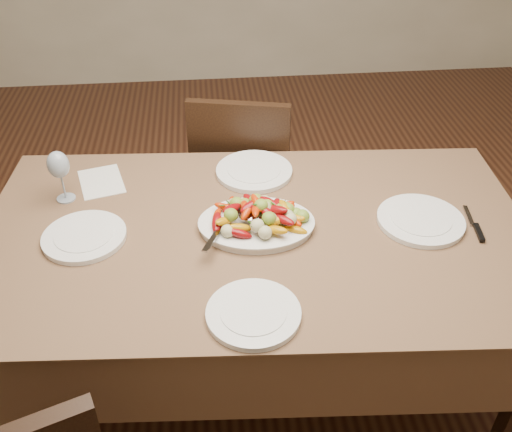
{
  "coord_description": "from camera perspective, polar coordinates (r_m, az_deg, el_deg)",
  "views": [
    {
      "loc": [
        -0.2,
        -1.54,
        1.93
      ],
      "look_at": [
        -0.05,
        -0.06,
        0.82
      ],
      "focal_mm": 40.0,
      "sensor_mm": 36.0,
      "label": 1
    }
  ],
  "objects": [
    {
      "name": "plate_right",
      "position": [
        2.0,
        16.13,
        -0.43
      ],
      "size": [
        0.29,
        0.29,
        0.02
      ],
      "primitive_type": "cylinder",
      "color": "white",
      "rests_on": "dining_table"
    },
    {
      "name": "plate_far",
      "position": [
        2.18,
        -0.19,
        4.49
      ],
      "size": [
        0.29,
        0.29,
        0.02
      ],
      "primitive_type": "cylinder",
      "color": "white",
      "rests_on": "dining_table"
    },
    {
      "name": "table_knife",
      "position": [
        2.04,
        20.96,
        -0.87
      ],
      "size": [
        0.05,
        0.2,
        0.01
      ],
      "primitive_type": null,
      "rotation": [
        0.0,
        0.0,
        -0.15
      ],
      "color": "#9EA0A8",
      "rests_on": "dining_table"
    },
    {
      "name": "wine_glass",
      "position": [
        2.1,
        -18.96,
        3.91
      ],
      "size": [
        0.08,
        0.08,
        0.2
      ],
      "primitive_type": null,
      "color": "#8C99A5",
      "rests_on": "dining_table"
    },
    {
      "name": "menu_card",
      "position": [
        2.21,
        -15.21,
        3.34
      ],
      "size": [
        0.2,
        0.24,
        0.0
      ],
      "primitive_type": "cube",
      "rotation": [
        0.0,
        0.0,
        0.26
      ],
      "color": "silver",
      "rests_on": "dining_table"
    },
    {
      "name": "floor",
      "position": [
        2.47,
        1.11,
        -14.55
      ],
      "size": [
        6.0,
        6.0,
        0.0
      ],
      "primitive_type": "plane",
      "color": "#402113",
      "rests_on": "ground"
    },
    {
      "name": "serving_spoon",
      "position": [
        1.84,
        -1.94,
        -0.79
      ],
      "size": [
        0.28,
        0.16,
        0.03
      ],
      "primitive_type": null,
      "rotation": [
        0.0,
        0.0,
        -0.38
      ],
      "color": "#9EA0A8",
      "rests_on": "serving_platter"
    },
    {
      "name": "plate_left",
      "position": [
        1.93,
        -16.79,
        -2.01
      ],
      "size": [
        0.27,
        0.27,
        0.02
      ],
      "primitive_type": "cylinder",
      "color": "white",
      "rests_on": "dining_table"
    },
    {
      "name": "roasted_vegetables",
      "position": [
        1.86,
        0.04,
        0.44
      ],
      "size": [
        0.32,
        0.23,
        0.09
      ],
      "primitive_type": null,
      "rotation": [
        0.0,
        0.0,
        -0.07
      ],
      "color": "maroon",
      "rests_on": "serving_platter"
    },
    {
      "name": "dining_table",
      "position": [
        2.15,
        0.0,
        -9.5
      ],
      "size": [
        1.9,
        1.16,
        0.76
      ],
      "primitive_type": "cube",
      "rotation": [
        0.0,
        0.0,
        -0.07
      ],
      "color": "brown",
      "rests_on": "ground"
    },
    {
      "name": "serving_platter",
      "position": [
        1.89,
        0.04,
        -0.95
      ],
      "size": [
        0.39,
        0.3,
        0.02
      ],
      "primitive_type": "ellipsoid",
      "rotation": [
        0.0,
        0.0,
        -0.07
      ],
      "color": "white",
      "rests_on": "dining_table"
    },
    {
      "name": "chair_far",
      "position": [
        2.68,
        -1.03,
        3.78
      ],
      "size": [
        0.5,
        0.5,
        0.95
      ],
      "primitive_type": null,
      "rotation": [
        0.0,
        0.0,
        2.92
      ],
      "color": "black",
      "rests_on": "ground"
    },
    {
      "name": "plate_near",
      "position": [
        1.6,
        -0.26,
        -9.74
      ],
      "size": [
        0.27,
        0.27,
        0.02
      ],
      "primitive_type": "cylinder",
      "color": "white",
      "rests_on": "dining_table"
    }
  ]
}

